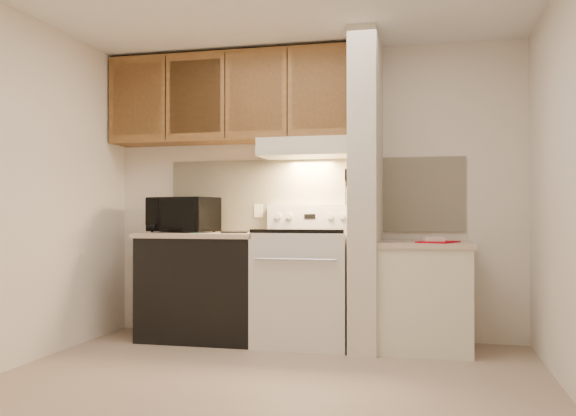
% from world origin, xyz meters
% --- Properties ---
extents(floor, '(3.60, 3.60, 0.00)m').
position_xyz_m(floor, '(0.00, 0.00, 0.00)').
color(floor, tan).
rests_on(floor, ground).
extents(wall_back, '(3.60, 2.50, 0.02)m').
position_xyz_m(wall_back, '(0.00, 1.50, 1.25)').
color(wall_back, white).
rests_on(wall_back, floor).
extents(wall_left, '(0.02, 3.00, 2.50)m').
position_xyz_m(wall_left, '(-1.80, 0.00, 1.25)').
color(wall_left, white).
rests_on(wall_left, floor).
extents(wall_right, '(0.02, 3.00, 2.50)m').
position_xyz_m(wall_right, '(1.80, 0.00, 1.25)').
color(wall_right, white).
rests_on(wall_right, floor).
extents(backsplash, '(2.60, 0.02, 0.63)m').
position_xyz_m(backsplash, '(0.00, 1.49, 1.24)').
color(backsplash, '#F8EEC8').
rests_on(backsplash, wall_back).
extents(range_body, '(0.76, 0.65, 0.92)m').
position_xyz_m(range_body, '(0.00, 1.16, 0.46)').
color(range_body, silver).
rests_on(range_body, floor).
extents(oven_window, '(0.50, 0.01, 0.30)m').
position_xyz_m(oven_window, '(0.00, 0.84, 0.50)').
color(oven_window, black).
rests_on(oven_window, range_body).
extents(oven_handle, '(0.65, 0.02, 0.02)m').
position_xyz_m(oven_handle, '(0.00, 0.80, 0.72)').
color(oven_handle, silver).
rests_on(oven_handle, range_body).
extents(cooktop, '(0.74, 0.64, 0.03)m').
position_xyz_m(cooktop, '(0.00, 1.16, 0.94)').
color(cooktop, black).
rests_on(cooktop, range_body).
extents(range_backguard, '(0.76, 0.08, 0.20)m').
position_xyz_m(range_backguard, '(0.00, 1.44, 1.05)').
color(range_backguard, silver).
rests_on(range_backguard, range_body).
extents(range_display, '(0.10, 0.01, 0.04)m').
position_xyz_m(range_display, '(0.00, 1.40, 1.05)').
color(range_display, black).
rests_on(range_display, range_backguard).
extents(range_knob_left_outer, '(0.05, 0.02, 0.05)m').
position_xyz_m(range_knob_left_outer, '(-0.28, 1.40, 1.05)').
color(range_knob_left_outer, silver).
rests_on(range_knob_left_outer, range_backguard).
extents(range_knob_left_inner, '(0.05, 0.02, 0.05)m').
position_xyz_m(range_knob_left_inner, '(-0.18, 1.40, 1.05)').
color(range_knob_left_inner, silver).
rests_on(range_knob_left_inner, range_backguard).
extents(range_knob_right_inner, '(0.05, 0.02, 0.05)m').
position_xyz_m(range_knob_right_inner, '(0.18, 1.40, 1.05)').
color(range_knob_right_inner, silver).
rests_on(range_knob_right_inner, range_backguard).
extents(range_knob_right_outer, '(0.05, 0.02, 0.05)m').
position_xyz_m(range_knob_right_outer, '(0.28, 1.40, 1.05)').
color(range_knob_right_outer, silver).
rests_on(range_knob_right_outer, range_backguard).
extents(dishwasher_front, '(1.00, 0.63, 0.87)m').
position_xyz_m(dishwasher_front, '(-0.88, 1.17, 0.43)').
color(dishwasher_front, black).
rests_on(dishwasher_front, floor).
extents(left_countertop, '(1.04, 0.67, 0.04)m').
position_xyz_m(left_countertop, '(-0.88, 1.17, 0.89)').
color(left_countertop, '#C7AF99').
rests_on(left_countertop, dishwasher_front).
extents(spoon_rest, '(0.23, 0.10, 0.01)m').
position_xyz_m(spoon_rest, '(-0.56, 1.02, 0.92)').
color(spoon_rest, black).
rests_on(spoon_rest, left_countertop).
extents(teal_jar, '(0.11, 0.11, 0.10)m').
position_xyz_m(teal_jar, '(-0.91, 1.06, 0.96)').
color(teal_jar, '#207163').
rests_on(teal_jar, left_countertop).
extents(outlet, '(0.08, 0.01, 0.12)m').
position_xyz_m(outlet, '(-0.48, 1.48, 1.10)').
color(outlet, beige).
rests_on(outlet, backsplash).
extents(microwave, '(0.61, 0.47, 0.31)m').
position_xyz_m(microwave, '(-1.10, 1.24, 1.06)').
color(microwave, black).
rests_on(microwave, left_countertop).
extents(partition_pillar, '(0.22, 0.70, 2.50)m').
position_xyz_m(partition_pillar, '(0.51, 1.15, 1.25)').
color(partition_pillar, beige).
rests_on(partition_pillar, floor).
extents(pillar_trim, '(0.01, 0.70, 0.04)m').
position_xyz_m(pillar_trim, '(0.39, 1.15, 1.30)').
color(pillar_trim, brown).
rests_on(pillar_trim, partition_pillar).
extents(knife_strip, '(0.02, 0.42, 0.04)m').
position_xyz_m(knife_strip, '(0.39, 1.10, 1.32)').
color(knife_strip, black).
rests_on(knife_strip, partition_pillar).
extents(knife_blade_a, '(0.01, 0.03, 0.16)m').
position_xyz_m(knife_blade_a, '(0.38, 0.93, 1.22)').
color(knife_blade_a, silver).
rests_on(knife_blade_a, knife_strip).
extents(knife_handle_a, '(0.02, 0.02, 0.10)m').
position_xyz_m(knife_handle_a, '(0.38, 0.94, 1.37)').
color(knife_handle_a, black).
rests_on(knife_handle_a, knife_strip).
extents(knife_blade_b, '(0.01, 0.04, 0.18)m').
position_xyz_m(knife_blade_b, '(0.38, 1.01, 1.21)').
color(knife_blade_b, silver).
rests_on(knife_blade_b, knife_strip).
extents(knife_handle_b, '(0.02, 0.02, 0.10)m').
position_xyz_m(knife_handle_b, '(0.38, 1.03, 1.37)').
color(knife_handle_b, black).
rests_on(knife_handle_b, knife_strip).
extents(knife_blade_c, '(0.01, 0.04, 0.20)m').
position_xyz_m(knife_blade_c, '(0.38, 1.10, 1.20)').
color(knife_blade_c, silver).
rests_on(knife_blade_c, knife_strip).
extents(knife_handle_c, '(0.02, 0.02, 0.10)m').
position_xyz_m(knife_handle_c, '(0.38, 1.09, 1.37)').
color(knife_handle_c, black).
rests_on(knife_handle_c, knife_strip).
extents(knife_blade_d, '(0.01, 0.04, 0.16)m').
position_xyz_m(knife_blade_d, '(0.38, 1.17, 1.22)').
color(knife_blade_d, silver).
rests_on(knife_blade_d, knife_strip).
extents(knife_handle_d, '(0.02, 0.02, 0.10)m').
position_xyz_m(knife_handle_d, '(0.38, 1.18, 1.37)').
color(knife_handle_d, black).
rests_on(knife_handle_d, knife_strip).
extents(knife_blade_e, '(0.01, 0.04, 0.18)m').
position_xyz_m(knife_blade_e, '(0.38, 1.26, 1.21)').
color(knife_blade_e, silver).
rests_on(knife_blade_e, knife_strip).
extents(knife_handle_e, '(0.02, 0.02, 0.10)m').
position_xyz_m(knife_handle_e, '(0.38, 1.26, 1.37)').
color(knife_handle_e, black).
rests_on(knife_handle_e, knife_strip).
extents(oven_mitt, '(0.03, 0.11, 0.26)m').
position_xyz_m(oven_mitt, '(0.38, 1.32, 1.14)').
color(oven_mitt, slate).
rests_on(oven_mitt, partition_pillar).
extents(right_cab_base, '(0.70, 0.60, 0.81)m').
position_xyz_m(right_cab_base, '(0.97, 1.15, 0.40)').
color(right_cab_base, beige).
rests_on(right_cab_base, floor).
extents(right_countertop, '(0.74, 0.64, 0.04)m').
position_xyz_m(right_countertop, '(0.97, 1.15, 0.83)').
color(right_countertop, '#C7AF99').
rests_on(right_countertop, right_cab_base).
extents(red_folder, '(0.35, 0.39, 0.01)m').
position_xyz_m(red_folder, '(1.07, 1.04, 0.86)').
color(red_folder, '#B70311').
rests_on(red_folder, right_countertop).
extents(white_box, '(0.16, 0.13, 0.04)m').
position_xyz_m(white_box, '(1.04, 1.05, 0.87)').
color(white_box, white).
rests_on(white_box, right_countertop).
extents(range_hood, '(0.78, 0.44, 0.15)m').
position_xyz_m(range_hood, '(0.00, 1.28, 1.62)').
color(range_hood, beige).
rests_on(range_hood, upper_cabinets).
extents(hood_lip, '(0.78, 0.04, 0.06)m').
position_xyz_m(hood_lip, '(0.00, 1.07, 1.58)').
color(hood_lip, beige).
rests_on(hood_lip, range_hood).
extents(upper_cabinets, '(2.18, 0.33, 0.77)m').
position_xyz_m(upper_cabinets, '(-0.69, 1.32, 2.08)').
color(upper_cabinets, brown).
rests_on(upper_cabinets, wall_back).
extents(cab_door_a, '(0.46, 0.01, 0.63)m').
position_xyz_m(cab_door_a, '(-1.51, 1.17, 2.08)').
color(cab_door_a, brown).
rests_on(cab_door_a, upper_cabinets).
extents(cab_gap_a, '(0.01, 0.01, 0.73)m').
position_xyz_m(cab_gap_a, '(-1.23, 1.16, 2.08)').
color(cab_gap_a, black).
rests_on(cab_gap_a, upper_cabinets).
extents(cab_door_b, '(0.46, 0.01, 0.63)m').
position_xyz_m(cab_door_b, '(-0.96, 1.17, 2.08)').
color(cab_door_b, brown).
rests_on(cab_door_b, upper_cabinets).
extents(cab_gap_b, '(0.01, 0.01, 0.73)m').
position_xyz_m(cab_gap_b, '(-0.69, 1.16, 2.08)').
color(cab_gap_b, black).
rests_on(cab_gap_b, upper_cabinets).
extents(cab_door_c, '(0.46, 0.01, 0.63)m').
position_xyz_m(cab_door_c, '(-0.42, 1.17, 2.08)').
color(cab_door_c, brown).
rests_on(cab_door_c, upper_cabinets).
extents(cab_gap_c, '(0.01, 0.01, 0.73)m').
position_xyz_m(cab_gap_c, '(-0.14, 1.16, 2.08)').
color(cab_gap_c, black).
rests_on(cab_gap_c, upper_cabinets).
extents(cab_door_d, '(0.46, 0.01, 0.63)m').
position_xyz_m(cab_door_d, '(0.13, 1.17, 2.08)').
color(cab_door_d, brown).
rests_on(cab_door_d, upper_cabinets).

